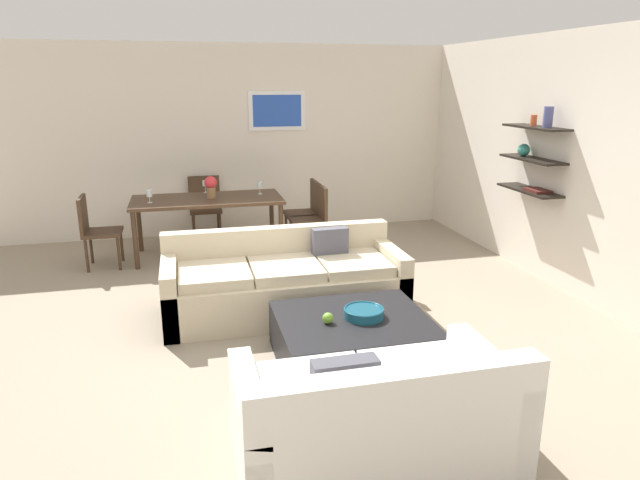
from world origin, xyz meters
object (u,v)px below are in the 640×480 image
Objects in this scene: coffee_table at (353,340)px; decorative_bowl at (364,312)px; dining_chair_right_far at (307,208)px; wine_glass_head at (205,184)px; sofa_beige at (285,284)px; apple_on_coffee_table at (328,318)px; centerpiece_vase at (211,186)px; wine_glass_right_far at (260,185)px; loveseat_white at (375,418)px; dining_chair_right_near at (314,215)px; dining_chair_left_near at (94,227)px; candle_jar at (379,314)px; wine_glass_left_near at (149,193)px; dining_chair_head at (205,203)px; dining_table at (207,204)px.

decorative_bowl is (0.09, -0.00, 0.23)m from coffee_table.
wine_glass_head is (-1.35, 0.18, 0.36)m from dining_chair_right_far.
decorative_bowl is at bearing -1.06° from coffee_table.
sofa_beige reaches higher than apple_on_coffee_table.
centerpiece_vase reaches higher than wine_glass_head.
wine_glass_right_far is at bearing -172.20° from dining_chair_right_far.
dining_chair_right_far is at bearing 80.11° from apple_on_coffee_table.
centerpiece_vase reaches higher than sofa_beige.
loveseat_white is 4.30m from dining_chair_right_near.
loveseat_white is 4.69m from dining_chair_right_far.
wine_glass_right_far reaches higher than dining_chair_left_near.
coffee_table is 3.82m from dining_chair_left_near.
loveseat_white is at bearing -97.61° from dining_chair_right_far.
centerpiece_vase is (-1.11, 3.26, 0.50)m from candle_jar.
candle_jar is at bearing -59.57° from wine_glass_left_near.
loveseat_white is 22.73× the size of candle_jar.
centerpiece_vase reaches higher than dining_chair_right_near.
decorative_bowl is (0.43, -1.14, 0.13)m from sofa_beige.
dining_chair_head is 3.13× the size of centerpiece_vase.
coffee_table is 4.20m from dining_chair_head.
dining_chair_head is at bearing 54.10° from wine_glass_left_near.
dining_chair_head is at bearing 104.47° from decorative_bowl.
dining_table is at bearing -171.03° from wine_glass_right_far.
dining_chair_left_near is (-1.97, 1.89, 0.21)m from sofa_beige.
apple_on_coffee_table is at bearing -78.48° from wine_glass_head.
centerpiece_vase is (0.75, 0.10, 0.05)m from wine_glass_left_near.
decorative_bowl is 3.79m from wine_glass_head.
dining_chair_right_near is 5.40× the size of wine_glass_head.
sofa_beige is at bearing -74.88° from centerpiece_vase.
dining_chair_left_near is at bearing 116.09° from loveseat_white.
dining_chair_right_near is at bearing 78.86° from apple_on_coffee_table.
centerpiece_vase reaches higher than dining_chair_left_near.
dining_chair_right_far is 1.37m from centerpiece_vase.
sofa_beige is 2.74m from dining_chair_left_near.
dining_chair_right_near is at bearing 82.74° from coffee_table.
dining_chair_head is (-0.74, 4.12, 0.08)m from apple_on_coffee_table.
decorative_bowl is 1.99× the size of wine_glass_right_far.
dining_table is (-0.62, 2.09, 0.39)m from sofa_beige.
dining_chair_head is 1.00× the size of dining_chair_left_near.
dining_chair_right_far reaches higher than coffee_table.
wine_glass_left_near is at bearing 108.18° from loveseat_white.
dining_chair_right_near is at bearing -25.25° from wine_glass_right_far.
dining_chair_right_near reaches higher than dining_table.
dining_table is 1.38m from dining_chair_left_near.
decorative_bowl is 3.40m from centerpiece_vase.
sofa_beige is 1.31m from candle_jar.
sofa_beige is at bearing 106.95° from coffee_table.
sofa_beige is 2.36m from loveseat_white.
dining_chair_right_far is at bearing 83.58° from coffee_table.
dining_chair_right_near is 1.00× the size of dining_chair_left_near.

